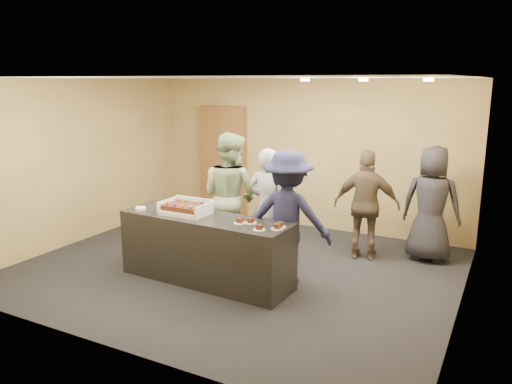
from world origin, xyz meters
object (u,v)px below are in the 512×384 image
(sheet_cake, at_px, (185,207))
(person_navy_man, at_px, (288,218))
(plate_stack, at_px, (141,208))
(person_brown_extra, at_px, (366,205))
(person_sage_man, at_px, (230,196))
(cake_box, at_px, (186,210))
(person_dark_suit, at_px, (431,204))
(person_server_grey, at_px, (268,207))
(serving_counter, at_px, (206,249))
(storage_cabinet, at_px, (223,162))

(sheet_cake, height_order, person_navy_man, person_navy_man)
(plate_stack, height_order, person_brown_extra, person_brown_extra)
(plate_stack, xyz_separation_m, person_sage_man, (0.81, 1.08, 0.04))
(person_navy_man, bearing_deg, cake_box, 7.23)
(sheet_cake, xyz_separation_m, person_dark_suit, (2.84, 2.25, -0.12))
(person_server_grey, xyz_separation_m, person_brown_extra, (1.21, 0.89, -0.03))
(person_server_grey, distance_m, person_brown_extra, 1.50)
(sheet_cake, distance_m, person_dark_suit, 3.63)
(person_server_grey, height_order, person_dark_suit, person_dark_suit)
(plate_stack, height_order, person_sage_man, person_sage_man)
(person_sage_man, distance_m, person_dark_suit, 3.01)
(serving_counter, bearing_deg, person_sage_man, 103.79)
(serving_counter, xyz_separation_m, sheet_cake, (-0.32, 0.00, 0.55))
(sheet_cake, bearing_deg, person_brown_extra, 43.64)
(cake_box, relative_size, person_navy_man, 0.35)
(plate_stack, relative_size, person_sage_man, 0.08)
(person_navy_man, bearing_deg, person_brown_extra, -126.74)
(person_server_grey, xyz_separation_m, person_dark_suit, (2.08, 1.27, 0.01))
(cake_box, distance_m, person_server_grey, 1.22)
(sheet_cake, distance_m, person_server_grey, 1.25)
(cake_box, relative_size, person_brown_extra, 0.38)
(plate_stack, relative_size, person_dark_suit, 0.08)
(person_sage_man, bearing_deg, sheet_cake, 92.31)
(serving_counter, relative_size, person_sage_man, 1.25)
(sheet_cake, height_order, person_brown_extra, person_brown_extra)
(person_server_grey, height_order, person_sage_man, person_sage_man)
(storage_cabinet, bearing_deg, sheet_cake, -67.53)
(person_brown_extra, bearing_deg, serving_counter, 39.00)
(sheet_cake, relative_size, person_sage_man, 0.28)
(storage_cabinet, bearing_deg, plate_stack, -79.93)
(serving_counter, relative_size, person_brown_extra, 1.44)
(serving_counter, distance_m, person_server_grey, 1.15)
(person_server_grey, height_order, person_navy_man, person_navy_man)
(serving_counter, bearing_deg, cake_box, 178.32)
(person_dark_suit, bearing_deg, person_server_grey, 31.46)
(serving_counter, height_order, person_sage_man, person_sage_man)
(person_sage_man, height_order, person_navy_man, person_sage_man)
(person_brown_extra, bearing_deg, cake_box, 33.64)
(person_server_grey, bearing_deg, person_sage_man, -4.96)
(person_navy_man, height_order, person_brown_extra, person_navy_man)
(plate_stack, xyz_separation_m, person_brown_extra, (2.65, 1.98, -0.08))
(storage_cabinet, relative_size, person_dark_suit, 1.25)
(cake_box, height_order, sheet_cake, cake_box)
(serving_counter, relative_size, cake_box, 3.80)
(person_sage_man, relative_size, person_brown_extra, 1.15)
(sheet_cake, bearing_deg, person_dark_suit, 38.44)
(storage_cabinet, relative_size, person_navy_man, 1.21)
(plate_stack, height_order, person_server_grey, person_server_grey)
(serving_counter, height_order, storage_cabinet, storage_cabinet)
(cake_box, xyz_separation_m, sheet_cake, (-0.00, -0.02, 0.05))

